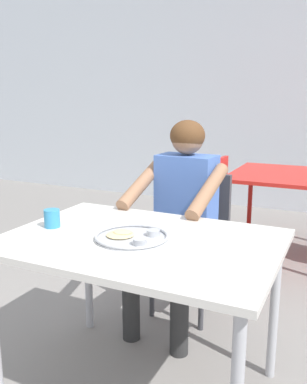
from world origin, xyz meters
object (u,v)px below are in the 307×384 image
(table_foreground, at_px, (140,254))
(thali_tray, at_px, (132,236))
(chair_foreground, at_px, (194,232))
(diner_foreground, at_px, (180,206))
(chair_red_left, at_px, (207,194))
(table_background_red, at_px, (283,182))
(drinking_cup, at_px, (52,218))

(table_foreground, bearing_deg, thali_tray, -142.90)
(chair_foreground, bearing_deg, diner_foreground, -92.53)
(chair_foreground, distance_m, chair_red_left, 1.20)
(table_foreground, relative_size, thali_tray, 3.69)
(table_foreground, xyz_separation_m, table_background_red, (0.30, 2.09, -0.04))
(thali_tray, bearing_deg, diner_foreground, 94.05)
(table_background_red, bearing_deg, thali_tray, -98.73)
(thali_tray, distance_m, chair_foreground, 0.94)
(drinking_cup, relative_size, diner_foreground, 0.07)
(drinking_cup, height_order, table_background_red, drinking_cup)
(thali_tray, xyz_separation_m, chair_foreground, (-0.04, 0.90, -0.26))
(table_foreground, relative_size, drinking_cup, 13.92)
(thali_tray, bearing_deg, table_background_red, 81.27)
(chair_foreground, height_order, table_background_red, chair_foreground)
(diner_foreground, xyz_separation_m, chair_red_left, (-0.28, 1.38, -0.24))
(table_foreground, relative_size, chair_red_left, 1.44)
(thali_tray, distance_m, table_background_red, 2.15)
(table_foreground, relative_size, diner_foreground, 0.97)
(table_foreground, distance_m, chair_foreground, 0.90)
(chair_foreground, height_order, chair_red_left, chair_foreground)
(drinking_cup, bearing_deg, diner_foreground, 61.60)
(thali_tray, relative_size, drinking_cup, 3.78)
(table_foreground, height_order, thali_tray, thali_tray)
(table_foreground, relative_size, table_background_red, 1.24)
(drinking_cup, distance_m, chair_foreground, 1.03)
(table_foreground, bearing_deg, chair_foreground, 94.39)
(drinking_cup, relative_size, chair_foreground, 0.10)
(table_foreground, xyz_separation_m, diner_foreground, (-0.08, 0.65, 0.05))
(diner_foreground, height_order, table_background_red, diner_foreground)
(drinking_cup, height_order, diner_foreground, diner_foreground)
(table_background_red, bearing_deg, chair_red_left, -175.01)
(chair_foreground, xyz_separation_m, diner_foreground, (-0.01, -0.23, 0.22))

